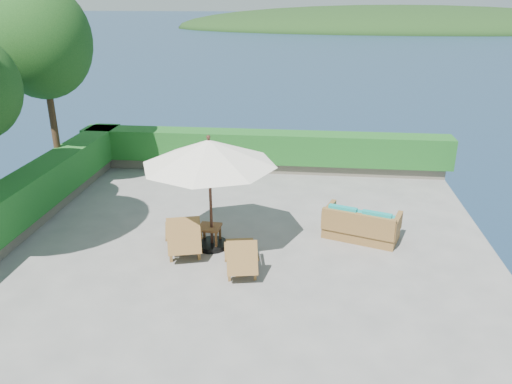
# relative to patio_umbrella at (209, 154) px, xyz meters

# --- Properties ---
(ground) EXTENTS (12.00, 12.00, 0.00)m
(ground) POSITION_rel_patio_umbrella_xyz_m (0.65, 0.10, -2.33)
(ground) COLOR gray
(ground) RESTS_ON ground
(foundation) EXTENTS (12.00, 12.00, 3.00)m
(foundation) POSITION_rel_patio_umbrella_xyz_m (0.65, 0.10, -3.88)
(foundation) COLOR #4F473F
(foundation) RESTS_ON ocean
(ocean) EXTENTS (600.00, 600.00, 0.00)m
(ocean) POSITION_rel_patio_umbrella_xyz_m (0.65, 0.10, -5.33)
(ocean) COLOR #14253F
(ocean) RESTS_ON ground
(offshore_island) EXTENTS (126.00, 57.60, 12.60)m
(offshore_island) POSITION_rel_patio_umbrella_xyz_m (25.65, 140.10, -5.33)
(offshore_island) COLOR black
(offshore_island) RESTS_ON ocean
(planter_wall_far) EXTENTS (12.00, 0.60, 0.36)m
(planter_wall_far) POSITION_rel_patio_umbrella_xyz_m (0.65, 5.70, -2.15)
(planter_wall_far) COLOR gray
(planter_wall_far) RESTS_ON ground
(planter_wall_left) EXTENTS (0.60, 12.00, 0.36)m
(planter_wall_left) POSITION_rel_patio_umbrella_xyz_m (-4.95, 0.10, -2.15)
(planter_wall_left) COLOR gray
(planter_wall_left) RESTS_ON ground
(hedge_far) EXTENTS (12.40, 0.90, 1.00)m
(hedge_far) POSITION_rel_patio_umbrella_xyz_m (0.65, 5.70, -1.48)
(hedge_far) COLOR #164F1A
(hedge_far) RESTS_ON planter_wall_far
(hedge_left) EXTENTS (0.90, 12.40, 1.00)m
(hedge_left) POSITION_rel_patio_umbrella_xyz_m (-4.95, 0.10, -1.48)
(hedge_left) COLOR #164F1A
(hedge_left) RESTS_ON planter_wall_left
(tree_far) EXTENTS (2.80, 2.80, 6.03)m
(tree_far) POSITION_rel_patio_umbrella_xyz_m (-5.35, 3.30, 2.07)
(tree_far) COLOR #432E1A
(tree_far) RESTS_ON ground
(patio_umbrella) EXTENTS (3.15, 3.15, 2.76)m
(patio_umbrella) POSITION_rel_patio_umbrella_xyz_m (0.00, 0.00, 0.00)
(patio_umbrella) COLOR black
(patio_umbrella) RESTS_ON ground
(lounge_left) EXTENTS (1.21, 1.94, 1.04)m
(lounge_left) POSITION_rel_patio_umbrella_xyz_m (-0.62, -0.23, -1.89)
(lounge_left) COLOR olive
(lounge_left) RESTS_ON ground
(lounge_right) EXTENTS (0.92, 1.66, 0.90)m
(lounge_right) POSITION_rel_patio_umbrella_xyz_m (0.84, -0.98, -1.95)
(lounge_right) COLOR olive
(lounge_right) RESTS_ON ground
(side_table) EXTENTS (0.53, 0.53, 0.53)m
(side_table) POSITION_rel_patio_umbrella_xyz_m (-0.05, 0.02, -1.89)
(side_table) COLOR brown
(side_table) RESTS_ON ground
(wicker_loveseat) EXTENTS (1.99, 1.45, 0.88)m
(wicker_loveseat) POSITION_rel_patio_umbrella_xyz_m (3.55, 0.84, -1.99)
(wicker_loveseat) COLOR olive
(wicker_loveseat) RESTS_ON ground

